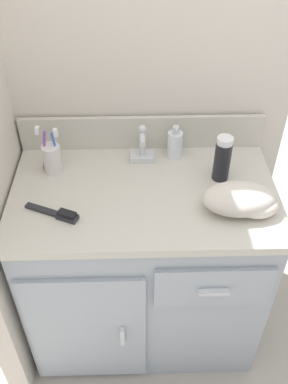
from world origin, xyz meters
TOP-DOWN VIEW (x-y plane):
  - ground_plane at (0.00, 0.00)m, footprint 6.00×6.00m
  - wall_back at (0.00, 0.32)m, footprint 1.09×0.08m
  - vanity at (-0.00, -0.00)m, footprint 0.91×0.55m
  - backsplash at (0.00, 0.26)m, footprint 0.91×0.02m
  - sink_faucet at (0.00, 0.18)m, footprint 0.09×0.09m
  - toothbrush_cup at (-0.32, 0.12)m, footprint 0.08×0.06m
  - soap_dispenser at (0.12, 0.20)m, footprint 0.05×0.06m
  - shaving_cream_can at (0.27, 0.07)m, footprint 0.06×0.06m
  - hairbrush at (-0.27, -0.11)m, footprint 0.18×0.10m
  - hand_towel at (0.31, -0.10)m, footprint 0.24×0.14m

SIDE VIEW (x-z plane):
  - ground_plane at x=0.00m, z-range 0.00..0.00m
  - vanity at x=0.00m, z-range 0.02..0.82m
  - hairbrush at x=-0.27m, z-range 0.80..0.83m
  - hand_towel at x=0.31m, z-range 0.80..0.89m
  - sink_faucet at x=0.00m, z-range 0.78..0.92m
  - soap_dispenser at x=0.12m, z-range 0.79..0.92m
  - toothbrush_cup at x=-0.32m, z-range 0.77..0.95m
  - backsplash at x=0.00m, z-range 0.80..0.94m
  - shaving_cream_can at x=0.27m, z-range 0.80..0.97m
  - wall_back at x=0.00m, z-range 0.00..2.20m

